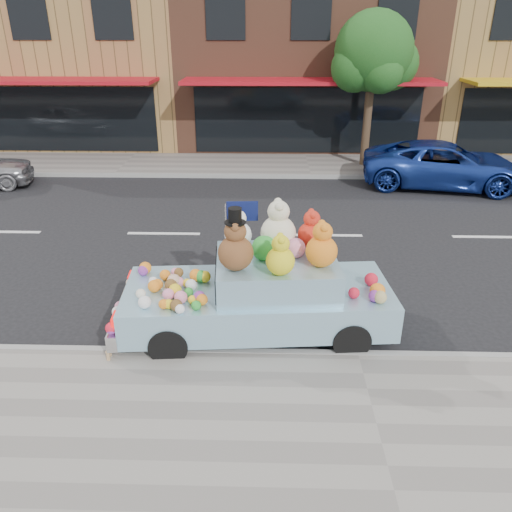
{
  "coord_description": "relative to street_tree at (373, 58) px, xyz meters",
  "views": [
    {
      "loc": [
        -1.4,
        -11.37,
        4.71
      ],
      "look_at": [
        -1.6,
        -3.93,
        1.25
      ],
      "focal_mm": 35.0,
      "sensor_mm": 36.0,
      "label": 1
    }
  ],
  "objects": [
    {
      "name": "near_sidewalk",
      "position": [
        -2.03,
        -13.05,
        -3.63
      ],
      "size": [
        60.0,
        3.0,
        0.12
      ],
      "primitive_type": "cube",
      "color": "gray",
      "rests_on": "ground"
    },
    {
      "name": "ground",
      "position": [
        -2.03,
        -6.55,
        -3.69
      ],
      "size": [
        120.0,
        120.0,
        0.0
      ],
      "primitive_type": "plane",
      "color": "black",
      "rests_on": "ground"
    },
    {
      "name": "car_blue",
      "position": [
        2.09,
        -2.34,
        -2.99
      ],
      "size": [
        5.36,
        3.19,
        1.4
      ],
      "primitive_type": "imported",
      "rotation": [
        0.0,
        0.0,
        1.39
      ],
      "color": "#1C389C",
      "rests_on": "ground"
    },
    {
      "name": "art_car",
      "position": [
        -3.55,
        -10.8,
        -2.88
      ],
      "size": [
        4.61,
        2.09,
        2.33
      ],
      "rotation": [
        0.0,
        0.0,
        0.08
      ],
      "color": "black",
      "rests_on": "ground"
    },
    {
      "name": "far_sidewalk",
      "position": [
        -2.03,
        -0.05,
        -3.63
      ],
      "size": [
        60.0,
        3.0,
        0.12
      ],
      "primitive_type": "cube",
      "color": "gray",
      "rests_on": "ground"
    },
    {
      "name": "far_kerb",
      "position": [
        -2.03,
        -1.55,
        -3.63
      ],
      "size": [
        60.0,
        0.12,
        0.13
      ],
      "primitive_type": "cube",
      "color": "gray",
      "rests_on": "ground"
    },
    {
      "name": "storefront_left",
      "position": [
        -12.03,
        5.42,
        -0.05
      ],
      "size": [
        10.0,
        9.8,
        7.3
      ],
      "color": "olive",
      "rests_on": "ground"
    },
    {
      "name": "street_tree",
      "position": [
        0.0,
        0.0,
        0.0
      ],
      "size": [
        3.0,
        2.7,
        5.22
      ],
      "color": "#38281C",
      "rests_on": "ground"
    },
    {
      "name": "near_kerb",
      "position": [
        -2.03,
        -11.55,
        -3.63
      ],
      "size": [
        60.0,
        0.12,
        0.13
      ],
      "primitive_type": "cube",
      "color": "gray",
      "rests_on": "ground"
    },
    {
      "name": "storefront_mid",
      "position": [
        -2.03,
        5.42,
        -0.05
      ],
      "size": [
        10.0,
        9.8,
        7.3
      ],
      "color": "brown",
      "rests_on": "ground"
    }
  ]
}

